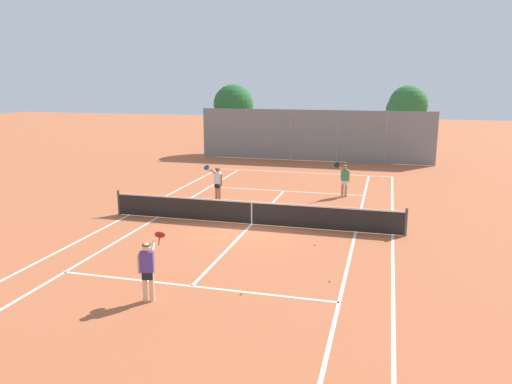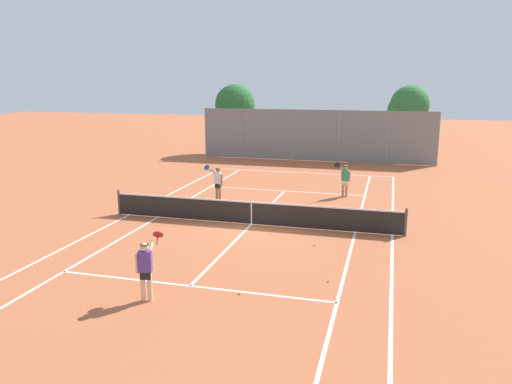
{
  "view_description": "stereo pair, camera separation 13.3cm",
  "coord_description": "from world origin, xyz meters",
  "px_view_note": "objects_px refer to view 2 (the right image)",
  "views": [
    {
      "loc": [
        5.13,
        -18.65,
        5.69
      ],
      "look_at": [
        -0.22,
        1.5,
        1.0
      ],
      "focal_mm": 35.0,
      "sensor_mm": 36.0,
      "label": 1
    },
    {
      "loc": [
        5.26,
        -18.61,
        5.69
      ],
      "look_at": [
        -0.22,
        1.5,
        1.0
      ],
      "focal_mm": 35.0,
      "sensor_mm": 36.0,
      "label": 2
    }
  ],
  "objects_px": {
    "loose_tennis_ball_0": "(315,245)",
    "player_far_left": "(218,181)",
    "loose_tennis_ball_2": "(329,281)",
    "tennis_net": "(251,212)",
    "loose_tennis_ball_3": "(240,293)",
    "tree_behind_right": "(408,106)",
    "player_near_side": "(146,267)",
    "player_far_right": "(345,178)",
    "tree_behind_left": "(234,105)",
    "loose_tennis_ball_1": "(382,220)"
  },
  "relations": [
    {
      "from": "player_far_left",
      "to": "loose_tennis_ball_0",
      "type": "relative_size",
      "value": 26.88
    },
    {
      "from": "loose_tennis_ball_0",
      "to": "tree_behind_right",
      "type": "xyz_separation_m",
      "value": [
        3.4,
        21.67,
        3.79
      ]
    },
    {
      "from": "player_far_left",
      "to": "loose_tennis_ball_2",
      "type": "xyz_separation_m",
      "value": [
        6.42,
        -8.63,
        -0.89
      ]
    },
    {
      "from": "loose_tennis_ball_3",
      "to": "player_near_side",
      "type": "bearing_deg",
      "value": -155.88
    },
    {
      "from": "tennis_net",
      "to": "player_far_right",
      "type": "xyz_separation_m",
      "value": [
        3.15,
        5.92,
        0.42
      ]
    },
    {
      "from": "loose_tennis_ball_2",
      "to": "tree_behind_left",
      "type": "xyz_separation_m",
      "value": [
        -10.57,
        24.31,
        3.71
      ]
    },
    {
      "from": "player_far_left",
      "to": "loose_tennis_ball_0",
      "type": "xyz_separation_m",
      "value": [
        5.54,
        -5.52,
        -0.89
      ]
    },
    {
      "from": "player_far_right",
      "to": "tree_behind_right",
      "type": "xyz_separation_m",
      "value": [
        3.11,
        13.79,
        2.9
      ]
    },
    {
      "from": "loose_tennis_ball_1",
      "to": "loose_tennis_ball_2",
      "type": "height_order",
      "value": "same"
    },
    {
      "from": "player_near_side",
      "to": "loose_tennis_ball_3",
      "type": "distance_m",
      "value": 2.62
    },
    {
      "from": "tree_behind_left",
      "to": "tree_behind_right",
      "type": "bearing_deg",
      "value": 2.06
    },
    {
      "from": "loose_tennis_ball_2",
      "to": "tennis_net",
      "type": "bearing_deg",
      "value": 126.42
    },
    {
      "from": "player_near_side",
      "to": "tennis_net",
      "type": "bearing_deg",
      "value": 84.48
    },
    {
      "from": "player_far_left",
      "to": "player_far_right",
      "type": "relative_size",
      "value": 1.0
    },
    {
      "from": "loose_tennis_ball_3",
      "to": "tree_behind_right",
      "type": "xyz_separation_m",
      "value": [
        4.74,
        26.28,
        3.79
      ]
    },
    {
      "from": "player_near_side",
      "to": "loose_tennis_ball_0",
      "type": "bearing_deg",
      "value": 57.38
    },
    {
      "from": "player_far_left",
      "to": "tree_behind_right",
      "type": "distance_m",
      "value": 18.69
    },
    {
      "from": "tree_behind_right",
      "to": "player_near_side",
      "type": "bearing_deg",
      "value": -104.37
    },
    {
      "from": "loose_tennis_ball_2",
      "to": "tree_behind_right",
      "type": "height_order",
      "value": "tree_behind_right"
    },
    {
      "from": "loose_tennis_ball_0",
      "to": "tree_behind_right",
      "type": "height_order",
      "value": "tree_behind_right"
    },
    {
      "from": "loose_tennis_ball_1",
      "to": "tree_behind_right",
      "type": "bearing_deg",
      "value": 86.19
    },
    {
      "from": "tree_behind_left",
      "to": "loose_tennis_ball_0",
      "type": "bearing_deg",
      "value": -65.44
    },
    {
      "from": "loose_tennis_ball_0",
      "to": "loose_tennis_ball_3",
      "type": "xyz_separation_m",
      "value": [
        -1.34,
        -4.6,
        0.0
      ]
    },
    {
      "from": "loose_tennis_ball_3",
      "to": "tree_behind_right",
      "type": "distance_m",
      "value": 26.97
    },
    {
      "from": "player_near_side",
      "to": "tree_behind_left",
      "type": "bearing_deg",
      "value": 102.82
    },
    {
      "from": "loose_tennis_ball_0",
      "to": "loose_tennis_ball_2",
      "type": "xyz_separation_m",
      "value": [
        0.88,
        -3.11,
        0.0
      ]
    },
    {
      "from": "player_near_side",
      "to": "player_far_left",
      "type": "xyz_separation_m",
      "value": [
        -1.95,
        11.13,
        0.0
      ]
    },
    {
      "from": "loose_tennis_ball_0",
      "to": "player_far_left",
      "type": "bearing_deg",
      "value": 135.08
    },
    {
      "from": "player_far_left",
      "to": "tree_behind_left",
      "type": "xyz_separation_m",
      "value": [
        -4.15,
        15.68,
        2.81
      ]
    },
    {
      "from": "player_far_left",
      "to": "loose_tennis_ball_3",
      "type": "relative_size",
      "value": 26.88
    },
    {
      "from": "player_near_side",
      "to": "loose_tennis_ball_2",
      "type": "distance_m",
      "value": 5.2
    },
    {
      "from": "tree_behind_right",
      "to": "player_far_right",
      "type": "bearing_deg",
      "value": -102.7
    },
    {
      "from": "player_far_left",
      "to": "player_far_right",
      "type": "xyz_separation_m",
      "value": [
        5.83,
        2.36,
        0.0
      ]
    },
    {
      "from": "player_far_left",
      "to": "tree_behind_left",
      "type": "relative_size",
      "value": 0.33
    },
    {
      "from": "loose_tennis_ball_0",
      "to": "loose_tennis_ball_3",
      "type": "relative_size",
      "value": 1.0
    },
    {
      "from": "player_near_side",
      "to": "loose_tennis_ball_0",
      "type": "relative_size",
      "value": 26.88
    },
    {
      "from": "tree_behind_left",
      "to": "tree_behind_right",
      "type": "relative_size",
      "value": 1.01
    },
    {
      "from": "loose_tennis_ball_3",
      "to": "tree_behind_left",
      "type": "relative_size",
      "value": 0.01
    },
    {
      "from": "tennis_net",
      "to": "player_far_left",
      "type": "bearing_deg",
      "value": 126.95
    },
    {
      "from": "loose_tennis_ball_0",
      "to": "tree_behind_left",
      "type": "xyz_separation_m",
      "value": [
        -9.69,
        21.2,
        3.71
      ]
    },
    {
      "from": "loose_tennis_ball_0",
      "to": "tree_behind_left",
      "type": "relative_size",
      "value": 0.01
    },
    {
      "from": "player_far_right",
      "to": "loose_tennis_ball_0",
      "type": "relative_size",
      "value": 26.88
    },
    {
      "from": "player_far_left",
      "to": "loose_tennis_ball_1",
      "type": "height_order",
      "value": "player_far_left"
    },
    {
      "from": "loose_tennis_ball_2",
      "to": "tree_behind_right",
      "type": "bearing_deg",
      "value": 84.2
    },
    {
      "from": "tennis_net",
      "to": "tree_behind_right",
      "type": "height_order",
      "value": "tree_behind_right"
    },
    {
      "from": "loose_tennis_ball_1",
      "to": "tree_behind_left",
      "type": "xyz_separation_m",
      "value": [
        -11.91,
        17.29,
        3.71
      ]
    },
    {
      "from": "tree_behind_right",
      "to": "loose_tennis_ball_3",
      "type": "bearing_deg",
      "value": -100.22
    },
    {
      "from": "player_far_right",
      "to": "player_near_side",
      "type": "bearing_deg",
      "value": -106.05
    },
    {
      "from": "loose_tennis_ball_2",
      "to": "tree_behind_left",
      "type": "height_order",
      "value": "tree_behind_left"
    },
    {
      "from": "loose_tennis_ball_2",
      "to": "player_near_side",
      "type": "bearing_deg",
      "value": -150.78
    }
  ]
}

